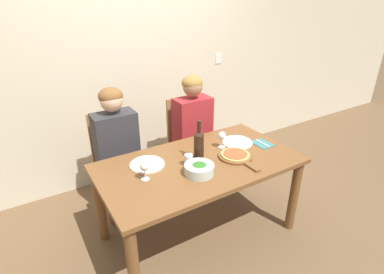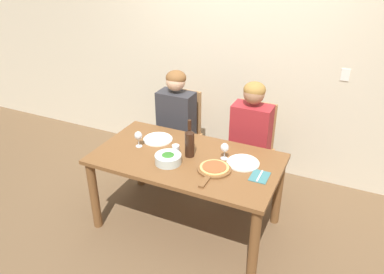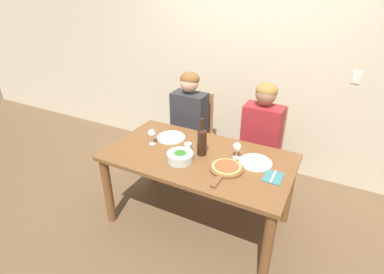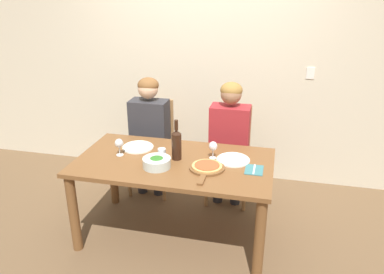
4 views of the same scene
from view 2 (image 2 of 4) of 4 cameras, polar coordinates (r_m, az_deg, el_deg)
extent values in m
plane|color=brown|center=(3.69, -0.77, -12.97)|extent=(40.00, 40.00, 0.00)
cube|color=beige|center=(4.15, 7.18, 12.79)|extent=(10.00, 0.05, 2.70)
cube|color=white|center=(3.97, 22.32, 8.74)|extent=(0.08, 0.01, 0.12)
cube|color=brown|center=(3.27, -0.85, -3.38)|extent=(1.63, 0.89, 0.04)
cylinder|color=brown|center=(3.56, -14.69, -8.59)|extent=(0.08, 0.08, 0.70)
cylinder|color=brown|center=(3.00, 9.42, -16.02)|extent=(0.08, 0.08, 0.70)
cylinder|color=brown|center=(4.07, -8.04, -2.95)|extent=(0.08, 0.08, 0.70)
cylinder|color=brown|center=(3.58, 12.96, -8.09)|extent=(0.08, 0.08, 0.70)
cube|color=#9E7042|center=(4.13, -2.20, -0.35)|extent=(0.42, 0.42, 0.04)
cube|color=#9E7042|center=(4.17, -1.04, 4.02)|extent=(0.38, 0.03, 0.50)
cylinder|color=#9E7042|center=(4.19, -5.64, -3.84)|extent=(0.04, 0.04, 0.44)
cylinder|color=#9E7042|center=(4.03, -0.95, -5.05)|extent=(0.04, 0.04, 0.44)
cylinder|color=#9E7042|center=(4.47, -3.21, -1.55)|extent=(0.04, 0.04, 0.44)
cylinder|color=#9E7042|center=(4.33, 1.25, -2.59)|extent=(0.04, 0.04, 0.44)
cube|color=#9E7042|center=(3.87, 8.75, -2.77)|extent=(0.42, 0.42, 0.04)
cube|color=#9E7042|center=(3.91, 9.87, 1.92)|extent=(0.38, 0.03, 0.50)
cylinder|color=#9E7042|center=(3.89, 4.98, -6.53)|extent=(0.04, 0.04, 0.44)
cylinder|color=#9E7042|center=(3.80, 10.39, -7.81)|extent=(0.04, 0.04, 0.44)
cylinder|color=#9E7042|center=(4.19, 6.81, -3.86)|extent=(0.04, 0.04, 0.44)
cylinder|color=#9E7042|center=(4.12, 11.83, -4.98)|extent=(0.04, 0.04, 0.44)
cylinder|color=#28282D|center=(4.22, -3.73, -3.24)|extent=(0.10, 0.10, 0.48)
cylinder|color=#28282D|center=(4.14, -1.53, -3.78)|extent=(0.10, 0.10, 0.48)
cube|color=#2D2D33|center=(3.99, -2.40, 3.18)|extent=(0.38, 0.22, 0.54)
cylinder|color=#2D2D33|center=(3.95, -6.56, 0.38)|extent=(0.07, 0.31, 0.14)
cylinder|color=#2D2D33|center=(3.78, -1.35, -0.80)|extent=(0.07, 0.31, 0.14)
sphere|color=#DBAD89|center=(3.84, -2.51, 8.48)|extent=(0.20, 0.20, 0.20)
ellipsoid|color=brown|center=(3.84, -2.46, 9.02)|extent=(0.21, 0.21, 0.15)
cylinder|color=#28282D|center=(3.94, 6.93, -5.82)|extent=(0.10, 0.10, 0.48)
cylinder|color=#28282D|center=(3.90, 9.44, -6.40)|extent=(0.10, 0.10, 0.48)
cube|color=maroon|center=(3.72, 8.98, 0.92)|extent=(0.38, 0.22, 0.54)
cylinder|color=maroon|center=(3.63, 4.66, -2.14)|extent=(0.07, 0.31, 0.14)
cylinder|color=maroon|center=(3.54, 10.74, -3.47)|extent=(0.07, 0.31, 0.14)
sphere|color=#9E7051|center=(3.56, 9.43, 6.53)|extent=(0.20, 0.20, 0.20)
ellipsoid|color=olive|center=(3.56, 9.52, 7.11)|extent=(0.21, 0.21, 0.15)
cylinder|color=black|center=(3.22, -0.37, -1.16)|extent=(0.08, 0.08, 0.22)
cone|color=black|center=(3.16, -0.38, 0.89)|extent=(0.08, 0.08, 0.03)
cylinder|color=black|center=(3.14, -0.38, 1.86)|extent=(0.03, 0.03, 0.09)
cylinder|color=silver|center=(3.16, -3.66, -3.35)|extent=(0.23, 0.23, 0.08)
ellipsoid|color=#2D6B23|center=(3.16, -3.66, -3.29)|extent=(0.19, 0.19, 0.09)
cylinder|color=silver|center=(3.55, -5.22, -0.37)|extent=(0.28, 0.28, 0.01)
torus|color=silver|center=(3.54, -5.22, -0.28)|extent=(0.27, 0.27, 0.02)
cylinder|color=silver|center=(3.19, 7.78, -3.94)|extent=(0.28, 0.28, 0.01)
torus|color=silver|center=(3.19, 7.78, -3.85)|extent=(0.27, 0.27, 0.02)
cylinder|color=brown|center=(3.08, 3.42, -4.90)|extent=(0.28, 0.28, 0.02)
cube|color=brown|center=(2.92, 1.86, -6.92)|extent=(0.04, 0.14, 0.02)
cylinder|color=tan|center=(3.08, 3.43, -4.66)|extent=(0.24, 0.24, 0.01)
cylinder|color=#AD4C28|center=(3.07, 3.43, -4.54)|extent=(0.20, 0.20, 0.01)
cylinder|color=silver|center=(3.46, -8.07, -1.39)|extent=(0.06, 0.06, 0.01)
cylinder|color=silver|center=(3.44, -8.12, -0.80)|extent=(0.01, 0.01, 0.07)
ellipsoid|color=silver|center=(3.41, -8.19, 0.23)|extent=(0.07, 0.07, 0.08)
ellipsoid|color=maroon|center=(3.41, -8.18, 0.04)|extent=(0.06, 0.06, 0.03)
cylinder|color=silver|center=(3.25, 4.92, -3.28)|extent=(0.06, 0.06, 0.01)
cylinder|color=silver|center=(3.22, 4.95, -2.66)|extent=(0.01, 0.01, 0.07)
ellipsoid|color=silver|center=(3.19, 5.00, -1.59)|extent=(0.07, 0.07, 0.08)
ellipsoid|color=maroon|center=(3.20, 4.99, -1.78)|extent=(0.06, 0.06, 0.03)
cylinder|color=silver|center=(3.28, -2.47, -1.97)|extent=(0.07, 0.07, 0.10)
cube|color=#387075|center=(3.05, 10.27, -5.93)|extent=(0.14, 0.18, 0.01)
cube|color=silver|center=(3.04, 10.28, -5.84)|extent=(0.01, 0.17, 0.01)
camera|label=1|loc=(2.54, -47.15, 8.69)|focal=28.00mm
camera|label=3|loc=(0.63, -1.27, -2.15)|focal=28.00mm
camera|label=4|loc=(0.57, -70.21, -28.90)|focal=35.00mm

